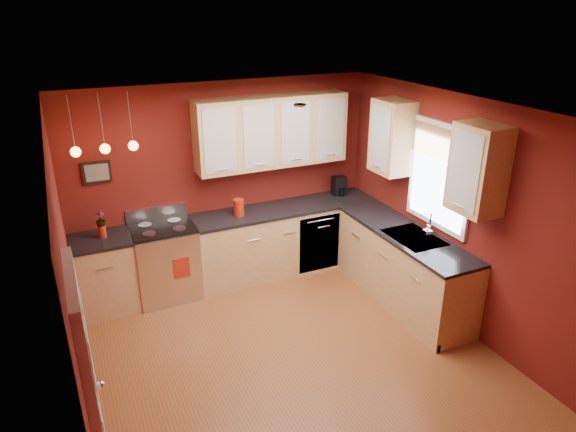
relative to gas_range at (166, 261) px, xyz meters
name	(u,v)px	position (x,y,z in m)	size (l,w,h in m)	color
floor	(293,356)	(0.92, -1.80, -0.48)	(4.20, 4.20, 0.00)	brown
ceiling	(294,111)	(0.92, -1.80, 2.12)	(4.00, 4.20, 0.02)	beige
wall_back	(225,182)	(0.92, 0.30, 0.82)	(4.00, 0.02, 2.60)	maroon
wall_front	(438,382)	(0.92, -3.90, 0.82)	(4.00, 0.02, 2.60)	maroon
wall_left	(72,292)	(-1.08, -1.80, 0.82)	(0.02, 4.20, 2.60)	maroon
wall_right	(456,213)	(2.92, -1.80, 0.82)	(0.02, 4.20, 2.60)	maroon
base_cabinets_back_left	(105,275)	(-0.73, 0.00, -0.03)	(0.70, 0.60, 0.90)	tan
base_cabinets_back_right	(286,240)	(1.65, 0.00, -0.03)	(2.54, 0.60, 0.90)	tan
base_cabinets_right	(403,268)	(2.62, -1.35, -0.03)	(0.60, 2.10, 0.90)	tan
counter_back_left	(99,240)	(-0.73, 0.00, 0.44)	(0.70, 0.62, 0.04)	black
counter_back_right	(286,208)	(1.65, 0.00, 0.44)	(2.54, 0.62, 0.04)	black
counter_right	(406,234)	(2.62, -1.35, 0.44)	(0.62, 2.10, 0.04)	black
gas_range	(166,261)	(0.00, 0.00, 0.00)	(0.76, 0.64, 1.11)	silver
dishwasher_front	(319,243)	(2.02, -0.29, -0.03)	(0.60, 0.02, 0.80)	silver
sink	(414,239)	(2.62, -1.50, 0.43)	(0.50, 0.70, 0.33)	gray
window	(440,173)	(2.89, -1.50, 1.21)	(0.06, 1.02, 1.22)	white
door_left_wall	(96,416)	(-1.05, -3.00, 0.54)	(0.12, 0.82, 2.05)	white
upper_cabinets_back	(272,132)	(1.52, 0.12, 1.47)	(2.00, 0.35, 0.90)	tan
upper_cabinets_right	(431,151)	(2.75, -1.48, 1.47)	(0.35, 1.95, 0.90)	tan
wall_picture	(97,172)	(-0.63, 0.28, 1.17)	(0.32, 0.03, 0.26)	black
pendant_lights	(105,148)	(-0.53, -0.05, 1.53)	(0.71, 0.11, 0.66)	gray
red_canister	(239,207)	(0.99, -0.01, 0.57)	(0.14, 0.14, 0.21)	#A72411
red_vase	(102,231)	(-0.68, 0.02, 0.53)	(0.09, 0.09, 0.15)	#A72411
flowers	(100,219)	(-0.68, 0.02, 0.68)	(0.11, 0.11, 0.19)	#A72411
coffee_maker	(339,186)	(2.54, 0.11, 0.58)	(0.19, 0.19, 0.26)	black
soap_pump	(427,233)	(2.70, -1.63, 0.56)	(0.09, 0.09, 0.19)	white
dish_towel	(182,268)	(0.13, -0.33, 0.04)	(0.20, 0.01, 0.27)	#A72411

